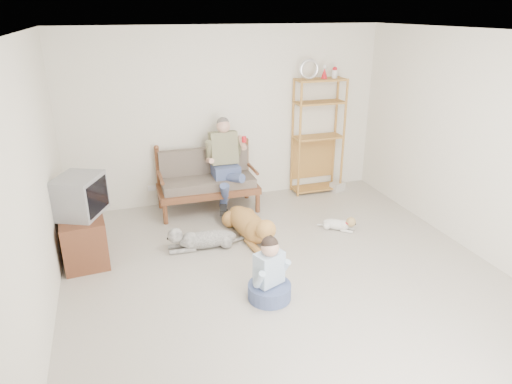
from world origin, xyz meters
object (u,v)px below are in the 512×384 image
object	(u,v)px
loveseat	(207,179)
etagere	(318,136)
tv_stand	(83,236)
golden_retriever	(251,226)

from	to	relation	value
loveseat	etagere	world-z (taller)	etagere
loveseat	tv_stand	size ratio (longest dim) A/B	1.61
golden_retriever	tv_stand	bearing A→B (deg)	169.41
loveseat	etagere	bearing A→B (deg)	5.68
etagere	tv_stand	bearing A→B (deg)	-162.04
etagere	golden_retriever	xyz separation A→B (m)	(-1.57, -1.34, -0.78)
etagere	golden_retriever	world-z (taller)	etagere
tv_stand	golden_retriever	size ratio (longest dim) A/B	0.62
etagere	tv_stand	world-z (taller)	etagere
etagere	golden_retriever	distance (m)	2.21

